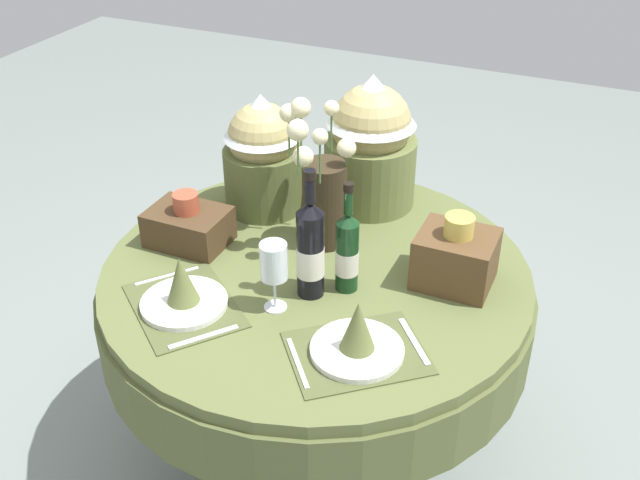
{
  "coord_description": "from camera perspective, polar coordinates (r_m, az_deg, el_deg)",
  "views": [
    {
      "loc": [
        0.76,
        -1.68,
        2.01
      ],
      "look_at": [
        0.0,
        0.03,
        0.83
      ],
      "focal_mm": 42.35,
      "sensor_mm": 36.0,
      "label": 1
    }
  ],
  "objects": [
    {
      "name": "dining_table",
      "position": [
        2.33,
        -0.32,
        -5.15
      ],
      "size": [
        1.3,
        1.3,
        0.75
      ],
      "color": "#5B6638",
      "rests_on": "ground"
    },
    {
      "name": "place_setting_left",
      "position": [
        2.09,
        -10.32,
        -3.93
      ],
      "size": [
        0.43,
        0.42,
        0.16
      ],
      "color": "#4E562F",
      "rests_on": "dining_table"
    },
    {
      "name": "wine_glass_left",
      "position": [
        2.0,
        -3.52,
        -1.73
      ],
      "size": [
        0.07,
        0.07,
        0.21
      ],
      "color": "silver",
      "rests_on": "dining_table"
    },
    {
      "name": "woven_basket_side_right",
      "position": [
        2.17,
        10.21,
        -1.27
      ],
      "size": [
        0.22,
        0.19,
        0.22
      ],
      "color": "brown",
      "rests_on": "dining_table"
    },
    {
      "name": "woven_basket_side_left",
      "position": [
        2.36,
        -9.92,
        1.12
      ],
      "size": [
        0.24,
        0.18,
        0.17
      ],
      "color": "#47331E",
      "rests_on": "dining_table"
    },
    {
      "name": "ground",
      "position": [
        2.73,
        -0.28,
        -15.17
      ],
      "size": [
        8.0,
        8.0,
        0.0
      ],
      "primitive_type": "plane",
      "color": "gray"
    },
    {
      "name": "wine_bottle_centre",
      "position": [
        2.09,
        2.07,
        -0.86
      ],
      "size": [
        0.07,
        0.07,
        0.34
      ],
      "color": "#143819",
      "rests_on": "dining_table"
    },
    {
      "name": "gift_tub_back_centre",
      "position": [
        2.48,
        3.77,
        7.77
      ],
      "size": [
        0.31,
        0.31,
        0.45
      ],
      "color": "olive",
      "rests_on": "dining_table"
    },
    {
      "name": "place_setting_right",
      "position": [
        1.91,
        2.84,
        -7.48
      ],
      "size": [
        0.43,
        0.42,
        0.16
      ],
      "color": "#4E562F",
      "rests_on": "dining_table"
    },
    {
      "name": "gift_tub_back_left",
      "position": [
        2.46,
        -4.36,
        6.85
      ],
      "size": [
        0.26,
        0.26,
        0.4
      ],
      "color": "#566033",
      "rests_on": "dining_table"
    },
    {
      "name": "flower_vase",
      "position": [
        2.27,
        0.11,
        3.84
      ],
      "size": [
        0.24,
        0.24,
        0.45
      ],
      "color": "#332819",
      "rests_on": "dining_table"
    },
    {
      "name": "wine_bottle_left",
      "position": [
        2.05,
        -0.74,
        -0.68
      ],
      "size": [
        0.08,
        0.08,
        0.39
      ],
      "color": "black",
      "rests_on": "dining_table"
    }
  ]
}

